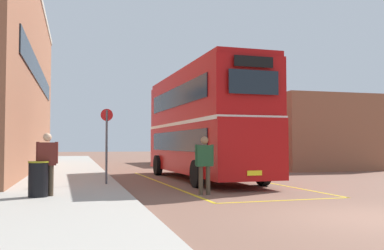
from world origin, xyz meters
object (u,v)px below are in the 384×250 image
Objects in this scene: single_deck_bus at (182,143)px; pedestrian_boarding at (204,161)px; pedestrian_waiting_near at (47,159)px; double_decker_bus at (203,123)px; litter_bin at (38,179)px; bus_stop_sign at (107,139)px.

single_deck_bus is 20.64m from pedestrian_boarding.
single_deck_bus is 22.31m from pedestrian_waiting_near.
pedestrian_waiting_near is (-6.21, -5.75, -1.37)m from double_decker_bus.
single_deck_bus is at bearing 78.06° from pedestrian_boarding.
single_deck_bus reaches higher than pedestrian_boarding.
double_decker_bus is 6.16× the size of pedestrian_waiting_near.
bus_stop_sign is (2.05, 3.36, 1.14)m from litter_bin.
litter_bin is (-9.10, -20.57, -1.01)m from single_deck_bus.
pedestrian_boarding is at bearing -101.94° from single_deck_bus.
pedestrian_boarding is (-1.59, -5.48, -1.45)m from double_decker_bus.
pedestrian_waiting_near is (-4.62, -0.27, 0.09)m from pedestrian_boarding.
double_decker_bus reaches higher than bus_stop_sign.
bus_stop_sign is (-2.78, 2.98, 0.70)m from pedestrian_boarding.
double_decker_bus is at bearing 73.80° from pedestrian_boarding.
single_deck_bus is at bearing 67.73° from bus_stop_sign.
double_decker_bus is at bearing 29.82° from bus_stop_sign.
pedestrian_waiting_near is 1.80× the size of litter_bin.
pedestrian_boarding reaches higher than litter_bin.
single_deck_bus is 9.25× the size of litter_bin.
single_deck_bus is at bearing 66.52° from pedestrian_waiting_near.
pedestrian_boarding is 4.63m from pedestrian_waiting_near.
single_deck_bus reaches higher than bus_stop_sign.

